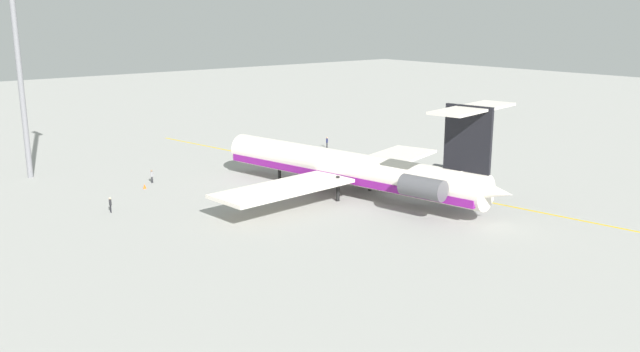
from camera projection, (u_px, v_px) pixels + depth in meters
name	position (u px, v px, depth m)	size (l,w,h in m)	color
ground	(375.00, 177.00, 86.93)	(329.32, 329.32, 0.00)	#9E9E99
main_jetliner	(354.00, 169.00, 77.39)	(40.42, 35.92, 11.81)	silver
ground_crew_near_nose	(289.00, 147.00, 100.25)	(0.46, 0.29, 1.83)	black
ground_crew_near_tail	(152.00, 175.00, 83.69)	(0.27, 0.38, 1.69)	black
ground_crew_portside	(327.00, 141.00, 105.67)	(0.44, 0.28, 1.73)	black
ground_crew_starboard	(110.00, 203.00, 71.16)	(0.44, 0.27, 1.72)	black
safety_cone_nose	(306.00, 146.00, 105.82)	(0.40, 0.40, 0.55)	#EA590F
safety_cone_wingtip	(145.00, 186.00, 81.20)	(0.40, 0.40, 0.55)	#EA590F
taxiway_centreline	(394.00, 183.00, 83.76)	(94.89, 0.36, 0.01)	gold
light_mast	(19.00, 67.00, 83.45)	(4.00, 0.70, 25.85)	slate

